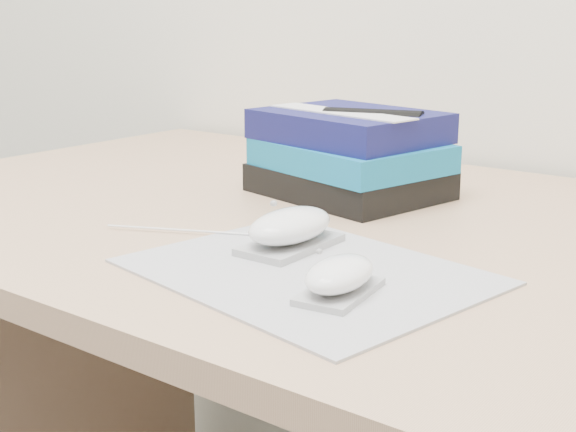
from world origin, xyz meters
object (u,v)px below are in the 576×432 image
Objects in this scene: mouse_rear at (290,229)px; pouch at (372,155)px; mouse_front at (340,277)px; desk at (453,403)px; book_stack at (350,154)px.

pouch reaches higher than mouse_rear.
desk is at bearing 94.16° from mouse_front.
pouch is at bearing 102.90° from mouse_rear.
desk is 0.33m from pouch.
mouse_front is (0.12, -0.09, -0.00)m from mouse_rear.
mouse_rear is (-0.10, -0.21, 0.26)m from desk.
mouse_rear is 0.15m from mouse_front.
mouse_front is 0.40m from book_stack.
book_stack is at bearing 109.80° from mouse_rear.
desk is 13.80× the size of mouse_rear.
mouse_rear is 0.27m from pouch.
book_stack is at bearing -171.78° from pouch.
desk is at bearing 65.20° from mouse_rear.
mouse_rear is at bearing 144.23° from mouse_front.
pouch is at bearing 8.22° from book_stack.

